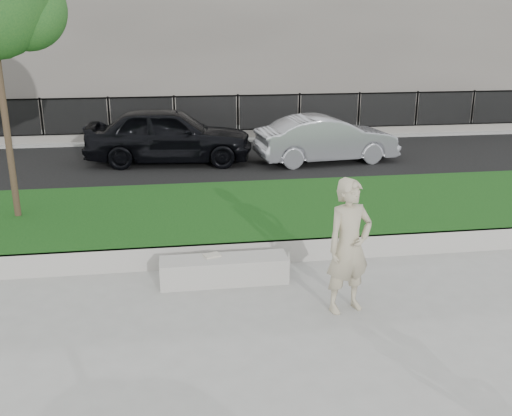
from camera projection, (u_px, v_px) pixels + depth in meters
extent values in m
plane|color=gray|center=(228.00, 293.00, 8.71)|extent=(90.00, 90.00, 0.00)
cube|color=black|center=(212.00, 218.00, 11.47)|extent=(34.00, 4.00, 0.40)
cube|color=#A7A49C|center=(221.00, 255.00, 9.63)|extent=(34.00, 0.08, 0.40)
cube|color=black|center=(198.00, 164.00, 16.71)|extent=(34.00, 7.00, 0.04)
cube|color=gray|center=(192.00, 135.00, 20.93)|extent=(34.00, 3.00, 0.12)
cube|color=slate|center=(193.00, 135.00, 19.93)|extent=(32.00, 0.30, 0.24)
cube|color=black|center=(192.00, 117.00, 19.74)|extent=(32.00, 0.04, 1.50)
cube|color=black|center=(191.00, 96.00, 19.53)|extent=(32.00, 0.05, 0.05)
cube|color=black|center=(193.00, 131.00, 19.89)|extent=(32.00, 0.05, 0.05)
cube|color=#5F5953|center=(181.00, 0.00, 26.01)|extent=(34.00, 10.00, 10.00)
cube|color=#A7A49C|center=(224.00, 270.00, 9.02)|extent=(2.01, 0.50, 0.41)
imported|color=tan|center=(349.00, 246.00, 7.92)|extent=(0.81, 0.65, 1.94)
cube|color=beige|center=(212.00, 255.00, 9.03)|extent=(0.29, 0.25, 0.03)
cylinder|color=#38281C|center=(0.00, 77.00, 10.21)|extent=(0.13, 0.13, 5.24)
sphere|color=#1A501F|center=(25.00, 9.00, 10.12)|extent=(1.47, 1.47, 1.47)
imported|color=black|center=(169.00, 135.00, 16.57)|extent=(4.96, 2.40, 1.63)
imported|color=#A0A2A9|center=(326.00, 139.00, 16.69)|extent=(4.26, 1.90, 1.36)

